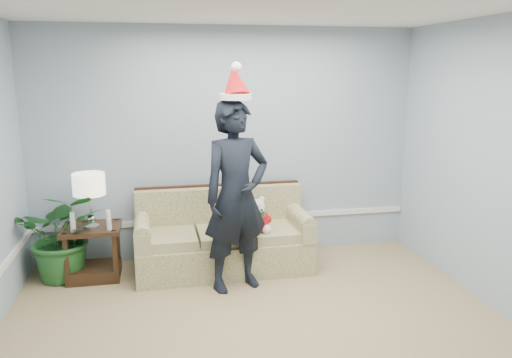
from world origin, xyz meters
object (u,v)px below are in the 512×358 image
Objects in this scene: table_lamp at (89,187)px; houseplant at (64,235)px; sofa at (223,240)px; teddy_bear at (257,219)px; man at (236,196)px; side_table at (94,258)px.

table_lamp reaches higher than houseplant.
teddy_bear is (0.35, -0.23, 0.30)m from sofa.
side_table is at bearing 141.94° from man.
man reaches higher than houseplant.
man is 0.55m from teddy_bear.
side_table is at bearing -179.71° from sofa.
man reaches higher than sofa.
sofa is 1.00× the size of man.
man is (1.46, -0.47, -0.06)m from table_lamp.
houseplant is at bearing 161.89° from table_lamp.
table_lamp is 1.48× the size of teddy_bear.
sofa is at bearing -0.81° from houseplant.
table_lamp is 1.80m from teddy_bear.
table_lamp reaches higher than sofa.
sofa reaches higher than side_table.
sofa is 3.21× the size of side_table.
man is at bearing -83.36° from sofa.
side_table is 0.61× the size of houseplant.
table_lamp is 0.30× the size of man.
side_table is at bearing -8.81° from houseplant.
sofa is 0.51m from teddy_bear.
table_lamp is (-1.39, -0.08, 0.71)m from sofa.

